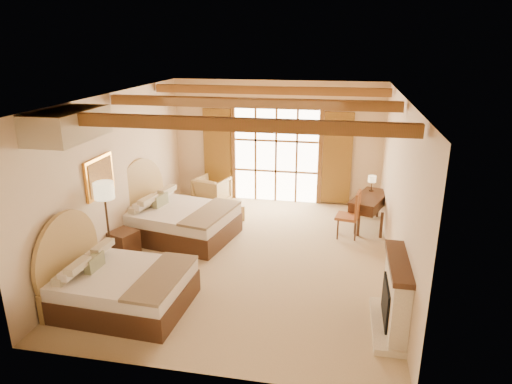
% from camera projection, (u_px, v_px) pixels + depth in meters
% --- Properties ---
extents(floor, '(7.00, 7.00, 0.00)m').
position_uv_depth(floor, '(250.00, 256.00, 9.26)').
color(floor, '#CFB38D').
rests_on(floor, ground).
extents(wall_back, '(5.50, 0.00, 5.50)m').
position_uv_depth(wall_back, '(276.00, 142.00, 12.01)').
color(wall_back, beige).
rests_on(wall_back, ground).
extents(wall_left, '(0.00, 7.00, 7.00)m').
position_uv_depth(wall_left, '(117.00, 173.00, 9.24)').
color(wall_left, beige).
rests_on(wall_left, ground).
extents(wall_right, '(0.00, 7.00, 7.00)m').
position_uv_depth(wall_right, '(398.00, 189.00, 8.26)').
color(wall_right, beige).
rests_on(wall_right, ground).
extents(ceiling, '(7.00, 7.00, 0.00)m').
position_uv_depth(ceiling, '(250.00, 96.00, 8.24)').
color(ceiling, '#BB7939').
rests_on(ceiling, ground).
extents(ceiling_beams, '(5.39, 4.60, 0.18)m').
position_uv_depth(ceiling_beams, '(250.00, 103.00, 8.28)').
color(ceiling_beams, brown).
rests_on(ceiling_beams, ceiling).
extents(french_doors, '(3.95, 0.08, 2.60)m').
position_uv_depth(french_doors, '(276.00, 156.00, 12.07)').
color(french_doors, white).
rests_on(french_doors, ground).
extents(fireplace, '(0.46, 1.40, 1.16)m').
position_uv_depth(fireplace, '(394.00, 299.00, 6.78)').
color(fireplace, '#F4E8C1').
rests_on(fireplace, ground).
extents(painting, '(0.06, 0.95, 0.75)m').
position_uv_depth(painting, '(100.00, 177.00, 8.49)').
color(painting, gold).
rests_on(painting, wall_left).
extents(canopy_valance, '(0.70, 1.40, 0.45)m').
position_uv_depth(canopy_valance, '(68.00, 125.00, 6.89)').
color(canopy_valance, beige).
rests_on(canopy_valance, ceiling).
extents(bed_near, '(2.14, 1.67, 1.36)m').
position_uv_depth(bed_near, '(114.00, 283.00, 7.42)').
color(bed_near, '#422819').
rests_on(bed_near, floor).
extents(bed_far, '(2.52, 2.07, 1.46)m').
position_uv_depth(bed_far, '(174.00, 218.00, 10.05)').
color(bed_far, '#422819').
rests_on(bed_far, floor).
extents(nightstand, '(0.61, 0.61, 0.57)m').
position_uv_depth(nightstand, '(124.00, 245.00, 9.10)').
color(nightstand, '#422819').
rests_on(nightstand, floor).
extents(floor_lamp, '(0.37, 0.37, 1.73)m').
position_uv_depth(floor_lamp, '(105.00, 196.00, 8.30)').
color(floor_lamp, '#332417').
rests_on(floor_lamp, floor).
extents(armchair, '(0.98, 0.99, 0.74)m').
position_uv_depth(armchair, '(212.00, 191.00, 12.06)').
color(armchair, '#A68850').
rests_on(armchair, floor).
extents(ottoman, '(0.62, 0.62, 0.38)m').
position_uv_depth(ottoman, '(234.00, 210.00, 11.20)').
color(ottoman, tan).
rests_on(ottoman, floor).
extents(desk, '(1.03, 1.49, 0.74)m').
position_uv_depth(desk, '(369.00, 210.00, 10.63)').
color(desk, '#422819').
rests_on(desk, floor).
extents(desk_chair, '(0.55, 0.55, 1.07)m').
position_uv_depth(desk_chair, '(348.00, 223.00, 10.06)').
color(desk_chair, '#9D562E').
rests_on(desk_chair, floor).
extents(desk_lamp, '(0.19, 0.19, 0.37)m').
position_uv_depth(desk_lamp, '(372.00, 179.00, 10.80)').
color(desk_lamp, '#332417').
rests_on(desk_lamp, desk).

